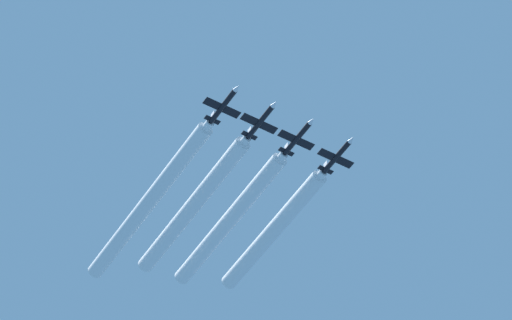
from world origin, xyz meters
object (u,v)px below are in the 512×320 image
object	(u,v)px
jet_center	(261,121)
jet_inner_right	(224,105)
jet_far_left	(338,156)
jet_inner_left	(298,137)

from	to	relation	value
jet_center	jet_inner_right	world-z (taller)	jet_inner_right
jet_center	jet_inner_right	size ratio (longest dim) A/B	1.00
jet_center	jet_far_left	bearing A→B (deg)	179.30
jet_inner_left	jet_inner_right	distance (m)	16.18
jet_far_left	jet_inner_left	world-z (taller)	jet_inner_left
jet_inner_left	jet_center	size ratio (longest dim) A/B	1.00
jet_inner_right	jet_inner_left	bearing A→B (deg)	178.86
jet_center	jet_inner_left	bearing A→B (deg)	-178.80
jet_inner_left	jet_inner_right	size ratio (longest dim) A/B	1.00
jet_far_left	jet_center	xyz separation A→B (m)	(17.04, -0.21, 0.24)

